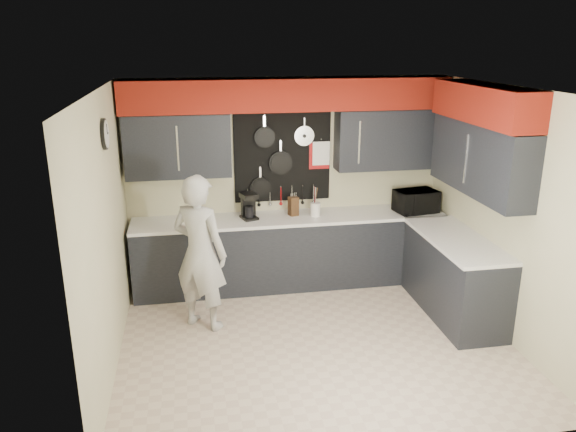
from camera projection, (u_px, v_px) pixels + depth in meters
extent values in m
plane|color=beige|center=(315.00, 340.00, 5.92)|extent=(4.00, 4.00, 0.00)
cube|color=beige|center=(286.00, 181.00, 7.16)|extent=(4.00, 0.01, 2.60)
cube|color=black|center=(178.00, 146.00, 6.63)|extent=(1.24, 0.32, 0.75)
cube|color=black|center=(388.00, 139.00, 7.06)|extent=(1.34, 0.32, 0.75)
cube|color=maroon|center=(289.00, 95.00, 6.66)|extent=(3.94, 0.36, 0.38)
cube|color=black|center=(282.00, 156.00, 7.04)|extent=(1.22, 0.03, 1.15)
cylinder|color=black|center=(264.00, 137.00, 6.89)|extent=(0.26, 0.04, 0.26)
cylinder|color=black|center=(281.00, 163.00, 7.02)|extent=(0.30, 0.04, 0.30)
cylinder|color=black|center=(260.00, 188.00, 7.07)|extent=(0.27, 0.04, 0.27)
cylinder|color=silver|center=(304.00, 136.00, 6.97)|extent=(0.25, 0.02, 0.25)
cube|color=#A10C0E|center=(319.00, 156.00, 7.10)|extent=(0.26, 0.01, 0.34)
cube|color=white|center=(321.00, 153.00, 7.08)|extent=(0.22, 0.01, 0.30)
cylinder|color=silver|center=(248.00, 196.00, 7.09)|extent=(0.01, 0.01, 0.20)
cylinder|color=silver|center=(259.00, 196.00, 7.12)|extent=(0.01, 0.01, 0.20)
cylinder|color=silver|center=(270.00, 195.00, 7.14)|extent=(0.01, 0.01, 0.20)
cylinder|color=silver|center=(281.00, 195.00, 7.16)|extent=(0.01, 0.01, 0.20)
cylinder|color=silver|center=(292.00, 194.00, 7.19)|extent=(0.01, 0.01, 0.20)
cylinder|color=silver|center=(303.00, 194.00, 7.21)|extent=(0.01, 0.01, 0.20)
cylinder|color=silver|center=(313.00, 193.00, 7.23)|extent=(0.01, 0.01, 0.20)
cube|color=beige|center=(503.00, 213.00, 5.85)|extent=(0.01, 3.50, 2.60)
cube|color=black|center=(480.00, 158.00, 5.95)|extent=(0.32, 1.70, 0.75)
cube|color=maroon|center=(484.00, 104.00, 5.77)|extent=(0.36, 1.70, 0.38)
cube|color=beige|center=(106.00, 236.00, 5.19)|extent=(0.01, 3.50, 2.60)
cylinder|color=black|center=(104.00, 134.00, 5.30)|extent=(0.04, 0.30, 0.30)
cylinder|color=white|center=(107.00, 134.00, 5.30)|extent=(0.01, 0.26, 0.26)
cube|color=black|center=(290.00, 252.00, 7.14)|extent=(3.90, 0.60, 0.88)
cube|color=white|center=(291.00, 218.00, 6.99)|extent=(3.90, 0.63, 0.04)
cube|color=black|center=(454.00, 277.00, 6.39)|extent=(0.60, 1.60, 0.88)
cube|color=white|center=(456.00, 240.00, 6.25)|extent=(0.63, 1.60, 0.04)
cube|color=black|center=(294.00, 289.00, 7.02)|extent=(3.90, 0.06, 0.10)
imported|color=black|center=(416.00, 201.00, 7.12)|extent=(0.56, 0.43, 0.28)
cube|color=#3B2213|center=(293.00, 206.00, 7.00)|extent=(0.13, 0.13, 0.24)
cylinder|color=white|center=(315.00, 209.00, 6.99)|extent=(0.13, 0.13, 0.17)
cube|color=black|center=(249.00, 218.00, 6.90)|extent=(0.23, 0.26, 0.03)
cube|color=black|center=(248.00, 204.00, 6.92)|extent=(0.19, 0.11, 0.29)
cube|color=black|center=(249.00, 196.00, 6.81)|extent=(0.23, 0.26, 0.06)
cylinder|color=black|center=(249.00, 212.00, 6.85)|extent=(0.11, 0.11, 0.14)
imported|color=beige|center=(200.00, 253.00, 5.97)|extent=(0.75, 0.70, 1.72)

